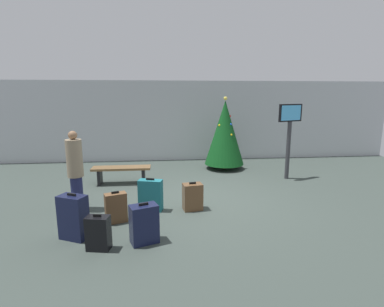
{
  "coord_description": "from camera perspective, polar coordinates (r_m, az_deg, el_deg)",
  "views": [
    {
      "loc": [
        -0.83,
        -6.57,
        2.43
      ],
      "look_at": [
        -0.06,
        1.07,
        0.9
      ],
      "focal_mm": 27.45,
      "sensor_mm": 36.0,
      "label": 1
    }
  ],
  "objects": [
    {
      "name": "traveller_0",
      "position": [
        6.65,
        -21.74,
        -2.81
      ],
      "size": [
        0.36,
        0.36,
        1.71
      ],
      "color": "#1E234C",
      "rests_on": "ground_plane"
    },
    {
      "name": "suitcase_0",
      "position": [
        5.07,
        -9.28,
        -13.37
      ],
      "size": [
        0.52,
        0.41,
        0.7
      ],
      "color": "#141938",
      "rests_on": "ground_plane"
    },
    {
      "name": "suitcase_5",
      "position": [
        6.36,
        0.11,
        -8.4
      ],
      "size": [
        0.44,
        0.33,
        0.62
      ],
      "color": "brown",
      "rests_on": "ground_plane"
    },
    {
      "name": "suitcase_4",
      "position": [
        6.37,
        -8.05,
        -8.02
      ],
      "size": [
        0.54,
        0.34,
        0.71
      ],
      "color": "#19606B",
      "rests_on": "ground_plane"
    },
    {
      "name": "suitcase_2",
      "position": [
        5.05,
        -17.74,
        -14.5
      ],
      "size": [
        0.4,
        0.28,
        0.6
      ],
      "color": "black",
      "rests_on": "ground_plane"
    },
    {
      "name": "suitcase_1",
      "position": [
        5.5,
        -22.05,
        -11.4
      ],
      "size": [
        0.54,
        0.44,
        0.81
      ],
      "color": "#141938",
      "rests_on": "ground_plane"
    },
    {
      "name": "ground_plane",
      "position": [
        7.05,
        1.38,
        -8.89
      ],
      "size": [
        16.0,
        16.0,
        0.0
      ],
      "primitive_type": "plane",
      "color": "#38423D"
    },
    {
      "name": "holiday_tree",
      "position": [
        9.75,
        6.38,
        4.05
      ],
      "size": [
        1.3,
        1.3,
        2.39
      ],
      "color": "#4C3319",
      "rests_on": "ground_plane"
    },
    {
      "name": "waiting_bench",
      "position": [
        8.38,
        -13.52,
        -3.33
      ],
      "size": [
        1.59,
        0.44,
        0.48
      ],
      "color": "brown",
      "rests_on": "ground_plane"
    },
    {
      "name": "back_wall",
      "position": [
        11.11,
        -1.45,
        6.34
      ],
      "size": [
        16.0,
        0.2,
        2.95
      ],
      "primitive_type": "cube",
      "color": "#B7BCC1",
      "rests_on": "ground_plane"
    },
    {
      "name": "flight_info_kiosk",
      "position": [
        8.91,
        18.42,
        4.67
      ],
      "size": [
        0.78,
        0.37,
        2.19
      ],
      "color": "#333338",
      "rests_on": "ground_plane"
    },
    {
      "name": "suitcase_3",
      "position": [
        5.94,
        -14.56,
        -10.18
      ],
      "size": [
        0.45,
        0.33,
        0.63
      ],
      "color": "brown",
      "rests_on": "ground_plane"
    }
  ]
}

